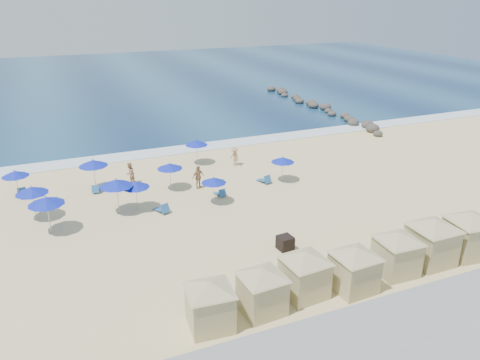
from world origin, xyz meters
The scene contains 31 objects.
ground centered at (0.00, 0.00, 0.00)m, with size 160.00×160.00×0.00m, color beige.
ocean centered at (0.00, 55.00, 0.03)m, with size 160.00×80.00×0.06m, color navy.
surf_line centered at (0.00, 15.50, 0.04)m, with size 160.00×2.50×0.08m, color white.
seawall centered at (0.00, -13.50, 0.65)m, with size 160.00×6.10×1.22m.
rock_jetty centered at (24.01, 24.90, 0.36)m, with size 2.56×26.66×0.96m.
trash_bin centered at (3.57, -4.76, 0.41)m, with size 0.83×0.83×0.83m, color black.
cabana_0 centered at (-2.73, -9.48, 1.50)m, with size 4.15×4.15×2.61m.
cabana_1 centered at (-0.13, -9.39, 1.47)m, with size 4.09×4.09×2.57m.
cabana_2 centered at (2.35, -9.04, 1.53)m, with size 4.25×4.25×2.67m.
cabana_3 centered at (4.86, -9.61, 1.52)m, with size 4.23×4.23×2.66m.
cabana_4 centered at (7.85, -9.23, 1.53)m, with size 4.26×4.26×2.68m.
cabana_5 centered at (10.31, -9.13, 1.69)m, with size 4.71×4.71×2.95m.
cabana_6 centered at (12.86, -9.30, 1.68)m, with size 4.65×4.65×2.93m.
umbrella_1 centered at (-9.01, 2.74, 2.20)m, with size 2.23×2.23×2.54m.
umbrella_2 centered at (-10.94, 9.39, 1.88)m, with size 1.91×1.91×2.17m.
umbrella_3 centered at (-9.83, 5.15, 2.08)m, with size 2.11×2.11×2.40m.
umbrella_4 centered at (-5.55, 8.75, 2.15)m, with size 2.18×2.18×2.49m.
umbrella_5 centered at (-4.60, 3.95, 2.22)m, with size 2.25×2.25×2.56m.
umbrella_6 centered at (-3.33, 3.93, 1.89)m, with size 1.92×1.92×2.18m.
umbrella_7 centered at (-0.26, 6.55, 1.91)m, with size 1.93×1.93×2.20m.
umbrella_8 centered at (1.93, 2.89, 1.77)m, with size 1.80×1.80×2.04m.
umbrella_9 centered at (3.35, 11.24, 1.95)m, with size 1.97×1.97×2.25m.
umbrella_10 centered at (8.34, 4.74, 1.82)m, with size 1.85×1.85×2.10m.
beach_chair_1 centered at (-10.76, 9.75, 0.25)m, with size 0.74×1.39×0.73m.
beach_chair_2 centered at (-5.60, 8.23, 0.23)m, with size 0.83×1.32×0.67m.
beach_chair_3 centered at (-1.84, 2.86, 0.25)m, with size 1.01×1.46×0.74m.
beach_chair_4 centered at (2.80, 3.91, 0.22)m, with size 0.67×1.22×0.64m.
beach_chair_5 centered at (6.94, 4.97, 0.25)m, with size 0.87×1.40×0.71m.
beachgoer_1 centered at (-2.89, 8.91, 0.86)m, with size 0.84×0.66×1.73m, color tan.
beachgoer_2 centered at (1.75, 5.99, 0.91)m, with size 1.07×0.44×1.82m, color tan.
beachgoer_3 centered at (6.22, 9.58, 0.81)m, with size 1.05×0.60×1.62m, color tan.
Camera 1 is at (-8.15, -25.82, 14.07)m, focal length 35.00 mm.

